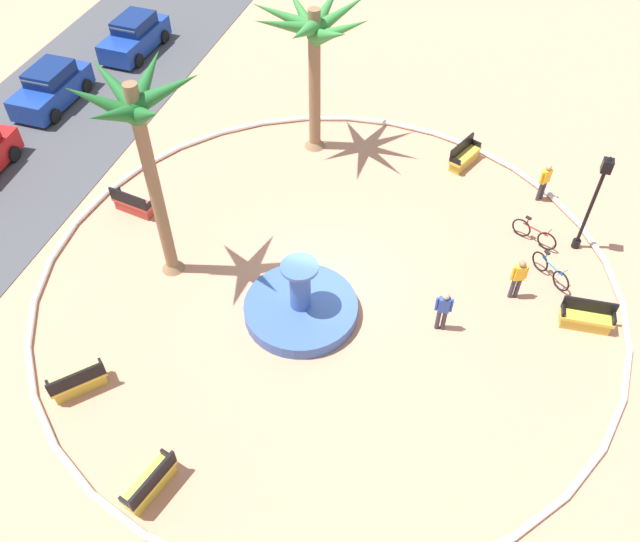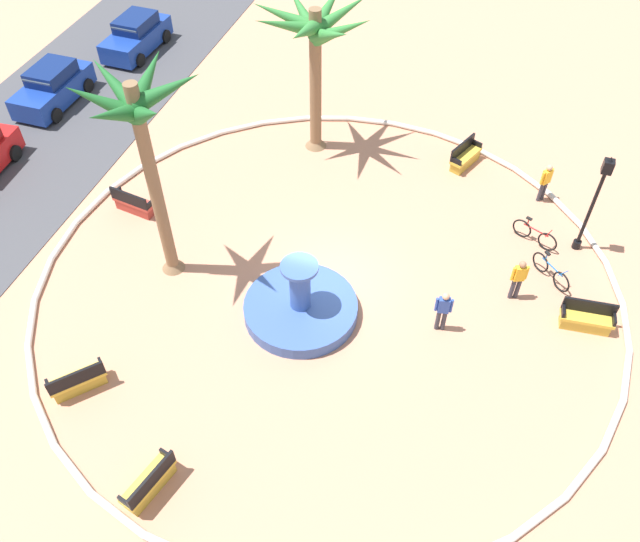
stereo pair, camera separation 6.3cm
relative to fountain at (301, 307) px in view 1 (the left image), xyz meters
The scene contains 18 objects.
ground_plane 1.59m from the fountain, 16.49° to the right, with size 80.00×80.00×0.00m, color tan.
plaza_curb 1.57m from the fountain, 16.49° to the right, with size 19.16×19.16×0.20m, color silver.
fountain is the anchor object (origin of this frame).
palm_tree_near_fountain 9.91m from the fountain, 14.61° to the left, with size 4.66×4.54×6.03m.
palm_tree_by_curb 7.09m from the fountain, 82.65° to the left, with size 3.78×3.56×7.25m.
bench_east 7.86m from the fountain, 69.21° to the left, with size 0.76×1.66×1.00m.
bench_west 8.83m from the fountain, 76.05° to the right, with size 0.62×1.63×1.00m.
bench_north 6.87m from the fountain, 131.38° to the left, with size 1.51×1.46×1.00m.
bench_southeast 6.91m from the fountain, 164.96° to the left, with size 1.68×0.91×1.00m.
bench_southwest 9.92m from the fountain, 22.22° to the right, with size 1.67×1.10×1.00m.
lamppost 10.17m from the fountain, 55.27° to the right, with size 0.32×0.32×3.89m.
bicycle_red_frame 8.33m from the fountain, 62.44° to the right, with size 1.26×1.26×0.94m.
bicycle_by_lamppost 8.68m from the fountain, 50.83° to the right, with size 0.80×1.58×0.94m.
person_cyclist_helmet 10.45m from the fountain, 40.68° to the right, with size 0.42×0.38×1.60m.
person_cyclist_photo 6.91m from the fountain, 66.90° to the right, with size 0.32×0.49×1.64m.
person_pedestrian_stroll 4.40m from the fountain, 80.61° to the right, with size 0.25×0.52×1.63m.
parked_car_third 16.38m from the fountain, 59.81° to the left, with size 4.03×1.97×1.67m.
parked_car_rightmost 18.66m from the fountain, 43.79° to the left, with size 4.07×2.06×1.67m.
Camera 1 is at (-13.86, -4.00, 16.03)m, focal length 36.58 mm.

